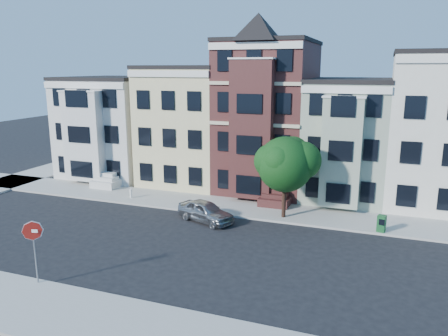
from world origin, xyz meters
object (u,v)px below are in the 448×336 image
at_px(parked_car, 205,211).
at_px(newspaper_box, 381,224).
at_px(street_tree, 285,168).
at_px(fire_hydrant, 131,194).
at_px(stop_sign, 35,248).

bearing_deg(parked_car, newspaper_box, -60.21).
distance_m(street_tree, fire_hydrant, 12.59).
bearing_deg(fire_hydrant, newspaper_box, -2.76).
relative_size(newspaper_box, fire_hydrant, 1.84).
distance_m(street_tree, parked_car, 6.06).
xyz_separation_m(street_tree, stop_sign, (-8.91, -13.23, -1.68)).
relative_size(street_tree, newspaper_box, 6.42).
xyz_separation_m(fire_hydrant, stop_sign, (3.29, -13.49, 1.45)).
bearing_deg(street_tree, newspaper_box, -5.74).
xyz_separation_m(street_tree, fire_hydrant, (-12.19, 0.26, -3.14)).
bearing_deg(newspaper_box, stop_sign, -124.83).
relative_size(newspaper_box, stop_sign, 0.31).
height_order(street_tree, parked_car, street_tree).
height_order(street_tree, fire_hydrant, street_tree).
bearing_deg(newspaper_box, parked_car, -156.02).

